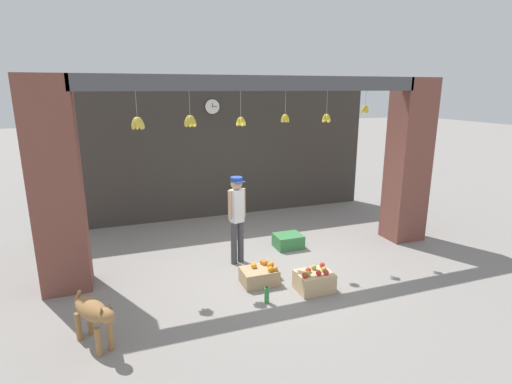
% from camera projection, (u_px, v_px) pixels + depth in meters
% --- Properties ---
extents(ground_plane, '(60.00, 60.00, 0.00)m').
position_uv_depth(ground_plane, '(265.00, 265.00, 7.04)').
color(ground_plane, gray).
extents(shop_back_wall, '(7.66, 0.12, 3.23)m').
position_uv_depth(shop_back_wall, '(218.00, 150.00, 9.46)').
color(shop_back_wall, '#38332D').
rests_on(shop_back_wall, ground_plane).
extents(shop_pillar_left, '(0.70, 0.60, 3.23)m').
position_uv_depth(shop_pillar_left, '(57.00, 188.00, 5.86)').
color(shop_pillar_left, brown).
rests_on(shop_pillar_left, ground_plane).
extents(shop_pillar_right, '(0.70, 0.60, 3.23)m').
position_uv_depth(shop_pillar_right, '(408.00, 161.00, 7.96)').
color(shop_pillar_right, brown).
rests_on(shop_pillar_right, ground_plane).
extents(storefront_awning, '(5.76, 0.30, 0.81)m').
position_uv_depth(storefront_awning, '(261.00, 85.00, 6.37)').
color(storefront_awning, '#4C4C51').
extents(dog, '(0.57, 0.85, 0.66)m').
position_uv_depth(dog, '(94.00, 313.00, 4.73)').
color(dog, '#9E7042').
rests_on(dog, ground_plane).
extents(shopkeeper, '(0.33, 0.28, 1.57)m').
position_uv_depth(shopkeeper, '(237.00, 214.00, 6.93)').
color(shopkeeper, '#424247').
rests_on(shopkeeper, ground_plane).
extents(fruit_crate_oranges, '(0.56, 0.43, 0.33)m').
position_uv_depth(fruit_crate_oranges, '(260.00, 275.00, 6.36)').
color(fruit_crate_oranges, tan).
rests_on(fruit_crate_oranges, ground_plane).
extents(fruit_crate_apples, '(0.54, 0.43, 0.37)m').
position_uv_depth(fruit_crate_apples, '(314.00, 281.00, 6.14)').
color(fruit_crate_apples, tan).
rests_on(fruit_crate_apples, ground_plane).
extents(produce_box_green, '(0.52, 0.44, 0.26)m').
position_uv_depth(produce_box_green, '(288.00, 241.00, 7.81)').
color(produce_box_green, '#387A42').
rests_on(produce_box_green, ground_plane).
extents(water_bottle, '(0.07, 0.07, 0.26)m').
position_uv_depth(water_bottle, '(267.00, 295.00, 5.78)').
color(water_bottle, '#38934C').
rests_on(water_bottle, ground_plane).
extents(wall_clock, '(0.35, 0.03, 0.35)m').
position_uv_depth(wall_clock, '(212.00, 107.00, 9.09)').
color(wall_clock, black).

